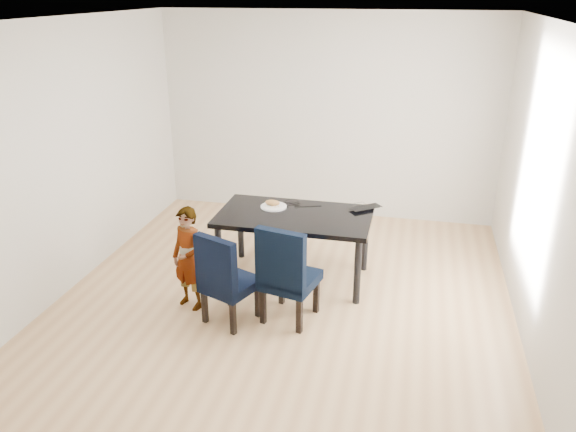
% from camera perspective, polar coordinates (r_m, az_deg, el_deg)
% --- Properties ---
extents(floor, '(4.50, 5.00, 0.01)m').
position_cam_1_polar(floor, '(5.76, -0.45, -8.64)').
color(floor, tan).
rests_on(floor, ground).
extents(ceiling, '(4.50, 5.00, 0.01)m').
position_cam_1_polar(ceiling, '(4.95, -0.55, 19.39)').
color(ceiling, white).
rests_on(ceiling, wall_back).
extents(wall_back, '(4.50, 0.01, 2.70)m').
position_cam_1_polar(wall_back, '(7.57, 4.00, 9.98)').
color(wall_back, silver).
rests_on(wall_back, ground).
extents(wall_front, '(4.50, 0.01, 2.70)m').
position_cam_1_polar(wall_front, '(3.03, -11.79, -10.16)').
color(wall_front, white).
rests_on(wall_front, ground).
extents(wall_left, '(0.01, 5.00, 2.70)m').
position_cam_1_polar(wall_left, '(6.11, -21.63, 5.46)').
color(wall_left, silver).
rests_on(wall_left, ground).
extents(wall_right, '(0.01, 5.00, 2.70)m').
position_cam_1_polar(wall_right, '(5.18, 24.55, 2.17)').
color(wall_right, white).
rests_on(wall_right, ground).
extents(dining_table, '(1.60, 0.90, 0.75)m').
position_cam_1_polar(dining_table, '(6.01, 0.65, -3.14)').
color(dining_table, black).
rests_on(dining_table, floor).
extents(chair_left, '(0.58, 0.59, 0.92)m').
position_cam_1_polar(chair_left, '(5.27, -5.88, -6.13)').
color(chair_left, black).
rests_on(chair_left, floor).
extents(chair_right, '(0.57, 0.59, 0.99)m').
position_cam_1_polar(chair_right, '(5.25, 0.22, -5.67)').
color(chair_right, black).
rests_on(chair_right, floor).
extents(child, '(0.45, 0.37, 1.04)m').
position_cam_1_polar(child, '(5.51, -10.08, -4.28)').
color(child, orange).
rests_on(child, floor).
extents(plate, '(0.36, 0.36, 0.02)m').
position_cam_1_polar(plate, '(6.05, -1.47, 0.97)').
color(plate, white).
rests_on(plate, dining_table).
extents(sandwich, '(0.17, 0.10, 0.06)m').
position_cam_1_polar(sandwich, '(6.04, -1.59, 1.36)').
color(sandwich, '#A7743B').
rests_on(sandwich, plate).
extents(laptop, '(0.41, 0.39, 0.03)m').
position_cam_1_polar(laptop, '(6.08, 7.64, 0.96)').
color(laptop, black).
rests_on(laptop, dining_table).
extents(cable_tangle, '(0.15, 0.15, 0.01)m').
position_cam_1_polar(cable_tangle, '(6.08, 0.50, 1.06)').
color(cable_tangle, black).
rests_on(cable_tangle, dining_table).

